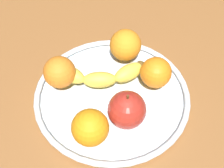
{
  "coord_description": "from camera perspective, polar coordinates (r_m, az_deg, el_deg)",
  "views": [
    {
      "loc": [
        -15.44,
        -37.32,
        54.93
      ],
      "look_at": [
        0.0,
        0.0,
        4.8
      ],
      "focal_mm": 51.0,
      "sensor_mm": 36.0,
      "label": 1
    }
  ],
  "objects": [
    {
      "name": "orange_back_right",
      "position": [
        0.67,
        -9.38,
        2.1
      ],
      "size": [
        6.79,
        6.79,
        6.79
      ],
      "primitive_type": "sphere",
      "color": "orange",
      "rests_on": "fruit_bowl"
    },
    {
      "name": "ground_plane",
      "position": [
        0.7,
        0.0,
        -3.5
      ],
      "size": [
        123.75,
        123.75,
        4.0
      ],
      "primitive_type": "cube",
      "color": "brown"
    },
    {
      "name": "orange_front_right",
      "position": [
        0.58,
        -3.93,
        -7.8
      ],
      "size": [
        6.99,
        6.99,
        6.99
      ],
      "primitive_type": "sphere",
      "color": "orange",
      "rests_on": "fruit_bowl"
    },
    {
      "name": "orange_center",
      "position": [
        0.71,
        2.43,
        7.01
      ],
      "size": [
        7.11,
        7.11,
        7.11
      ],
      "primitive_type": "sphere",
      "color": "orange",
      "rests_on": "fruit_bowl"
    },
    {
      "name": "banana",
      "position": [
        0.68,
        -1.92,
        1.64
      ],
      "size": [
        19.73,
        10.73,
        3.44
      ],
      "rotation": [
        0.0,
        0.0,
        -0.36
      ],
      "color": "gold",
      "rests_on": "fruit_bowl"
    },
    {
      "name": "fruit_bowl",
      "position": [
        0.67,
        0.0,
        -2.07
      ],
      "size": [
        32.92,
        32.92,
        1.8
      ],
      "color": "silver",
      "rests_on": "ground_plane"
    },
    {
      "name": "orange_back_left",
      "position": [
        0.67,
        7.87,
        2.04
      ],
      "size": [
        6.59,
        6.59,
        6.59
      ],
      "primitive_type": "sphere",
      "color": "orange",
      "rests_on": "fruit_bowl"
    },
    {
      "name": "apple",
      "position": [
        0.6,
        2.63,
        -4.67
      ],
      "size": [
        7.38,
        7.38,
        8.18
      ],
      "color": "#AE2B20",
      "rests_on": "fruit_bowl"
    }
  ]
}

